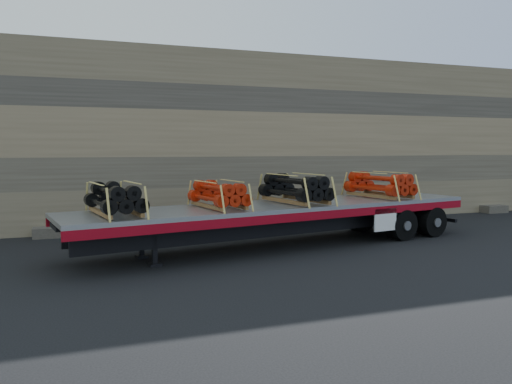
# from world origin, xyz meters

# --- Properties ---
(ground) EXTENTS (120.00, 120.00, 0.00)m
(ground) POSITION_xyz_m (0.00, 0.00, 0.00)
(ground) COLOR black
(ground) RESTS_ON ground
(rock_wall) EXTENTS (44.00, 3.00, 7.00)m
(rock_wall) POSITION_xyz_m (0.00, 6.50, 3.50)
(rock_wall) COLOR #7A6B54
(rock_wall) RESTS_ON ground
(trailer) EXTENTS (13.95, 4.99, 1.37)m
(trailer) POSITION_xyz_m (-0.95, 0.43, 0.68)
(trailer) COLOR #A5A7AC
(trailer) RESTS_ON ground
(bundle_front) EXTENTS (1.53, 2.46, 0.81)m
(bundle_front) POSITION_xyz_m (-6.16, -0.49, 1.78)
(bundle_front) COLOR black
(bundle_front) RESTS_ON trailer
(bundle_midfront) EXTENTS (1.43, 2.30, 0.76)m
(bundle_midfront) POSITION_xyz_m (-3.18, 0.04, 1.75)
(bundle_midfront) COLOR #B01E09
(bundle_midfront) RESTS_ON trailer
(bundle_midrear) EXTENTS (1.68, 2.69, 0.89)m
(bundle_midrear) POSITION_xyz_m (-0.50, 0.51, 1.82)
(bundle_midrear) COLOR black
(bundle_midrear) RESTS_ON trailer
(bundle_rear) EXTENTS (1.63, 2.62, 0.87)m
(bundle_rear) POSITION_xyz_m (3.09, 1.15, 1.80)
(bundle_rear) COLOR #B01E09
(bundle_rear) RESTS_ON trailer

